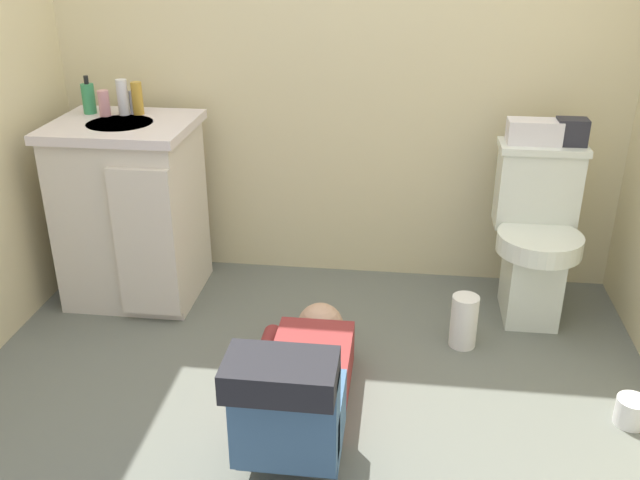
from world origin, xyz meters
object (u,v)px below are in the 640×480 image
faucet (132,102)px  tissue_box (534,132)px  toiletry_bag (572,132)px  bottle_pink (104,103)px  bottle_amber (137,98)px  paper_towel_roll (464,321)px  soap_dispenser (89,98)px  toilet_paper_roll (631,411)px  bottle_white (123,97)px  person_plumber (300,385)px  toilet (535,236)px  vanity_cabinet (132,210)px

faucet → tissue_box: bearing=-0.3°
toiletry_bag → bottle_pink: size_ratio=1.11×
faucet → tissue_box: size_ratio=0.45×
bottle_amber → paper_towel_roll: (1.45, -0.41, -0.78)m
soap_dispenser → tissue_box: bearing=0.3°
toilet_paper_roll → paper_towel_roll: bearing=141.9°
toilet_paper_roll → tissue_box: bearing=109.3°
bottle_white → tissue_box: bearing=0.5°
person_plumber → soap_dispenser: bearing=137.5°
toilet → tissue_box: 0.44m
toiletry_bag → soap_dispenser: (-2.07, -0.01, 0.08)m
toiletry_bag → paper_towel_roll: bearing=-134.6°
tissue_box → bottle_amber: 1.71m
soap_dispenser → bottle_pink: bearing=-22.4°
faucet → paper_towel_roll: bearing=-15.9°
person_plumber → soap_dispenser: size_ratio=6.42×
bottle_amber → paper_towel_roll: bottle_amber is taller
faucet → bottle_pink: (-0.11, -0.05, 0.01)m
vanity_cabinet → bottle_pink: size_ratio=7.36×
toilet → toilet_paper_roll: toilet is taller
toilet → faucet: size_ratio=7.50×
toilet_paper_roll → faucet: bearing=157.2°
soap_dispenser → bottle_white: 0.16m
bottle_white → paper_towel_roll: 1.75m
bottle_white → bottle_amber: size_ratio=1.09×
faucet → person_plumber: size_ratio=0.09×
bottle_white → paper_towel_roll: (1.51, -0.40, -0.78)m
bottle_pink → bottle_amber: size_ratio=0.79×
toiletry_bag → toilet_paper_roll: (0.14, -0.84, -0.76)m
bottle_amber → toilet_paper_roll: (2.00, -0.84, -0.84)m
vanity_cabinet → bottle_white: 0.50m
person_plumber → toiletry_bag: bearing=45.4°
person_plumber → bottle_white: bottle_white is taller
toiletry_bag → bottle_white: (-1.91, -0.01, 0.09)m
bottle_amber → tissue_box: bearing=-0.0°
toilet → paper_towel_roll: bearing=-133.2°
paper_towel_roll → tissue_box: bearing=58.1°
toiletry_bag → bottle_white: size_ratio=0.80×
person_plumber → bottle_white: bearing=133.1°
toilet → bottle_white: bottle_white is taller
soap_dispenser → bottle_amber: 0.22m
faucet → toilet_paper_roll: bearing=-22.8°
faucet → bottle_amber: size_ratio=0.71×
toilet → bottle_pink: bearing=178.6°
toilet_paper_roll → toilet: bearing=108.4°
vanity_cabinet → soap_dispenser: 0.52m
tissue_box → bottle_amber: bottle_amber is taller
vanity_cabinet → tissue_box: size_ratio=3.73×
vanity_cabinet → bottle_pink: bearing=140.0°
toiletry_bag → bottle_amber: bearing=180.0°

